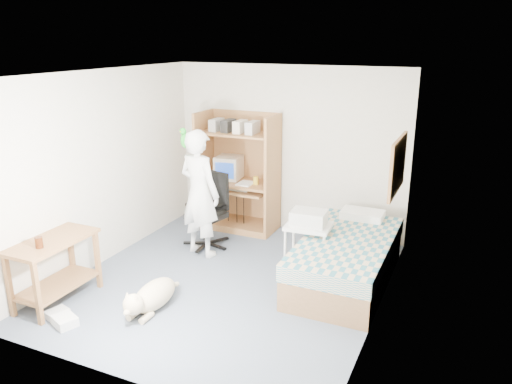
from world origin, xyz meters
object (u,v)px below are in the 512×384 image
computer_hutch (239,177)px  office_chair (209,220)px  bed (346,259)px  dog (152,296)px  printer_cart (308,241)px  side_desk (54,261)px  person (200,193)px

computer_hutch → office_chair: computer_hutch is taller
computer_hutch → bed: size_ratio=0.89×
dog → printer_cart: bearing=50.7°
computer_hutch → printer_cart: bearing=-36.4°
side_desk → office_chair: bearing=69.8°
bed → dog: bearing=-139.2°
dog → bed: bearing=41.0°
office_chair → printer_cart: bearing=3.4°
bed → person: 2.12m
bed → side_desk: 3.39m
computer_hutch → person: bearing=-91.8°
side_desk → dog: bearing=14.7°
dog → office_chair: bearing=99.4°
person → printer_cart: size_ratio=2.64×
office_chair → person: (0.04, -0.31, 0.50)m
person → office_chair: bearing=-69.5°
bed → printer_cart: bed is taller
bed → dog: bed is taller
bed → office_chair: office_chair is taller
bed → person: size_ratio=1.16×
side_desk → person: (0.81, 1.81, 0.38)m
office_chair → dog: bearing=-67.0°
side_desk → printer_cart: 2.98m
office_chair → bed: bearing=5.4°
computer_hutch → bed: (2.00, -1.12, -0.53)m
office_chair → dog: 1.87m
side_desk → office_chair: office_chair is taller
office_chair → printer_cart: size_ratio=1.59×
side_desk → computer_hutch: bearing=73.9°
dog → printer_cart: 2.02m
person → printer_cart: person is taller
person → bed: bearing=-166.2°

